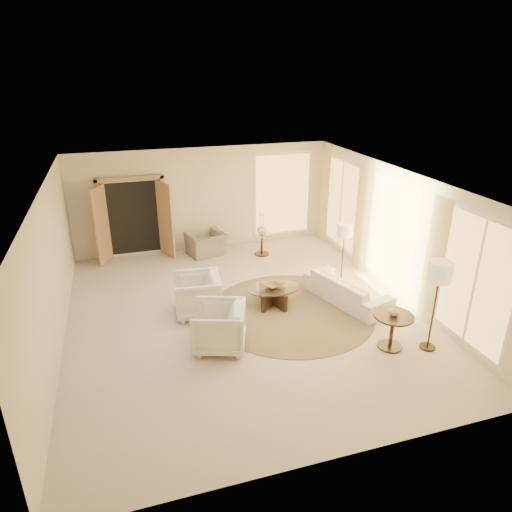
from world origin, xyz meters
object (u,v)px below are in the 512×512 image
object	(u,v)px
end_table	(392,325)
bowl	(273,286)
sofa	(347,289)
side_vase	(262,229)
accent_chair	(206,240)
side_table	(262,242)
armchair_right	(219,325)
armchair_left	(197,293)
floor_lamp_far	(440,276)
floor_lamp_near	(345,233)
coffee_table	(273,294)
end_vase	(394,311)

from	to	relation	value
end_table	bowl	bearing A→B (deg)	125.56
sofa	side_vase	distance (m)	3.27
accent_chair	side_vase	size ratio (longest dim) A/B	3.50
accent_chair	end_table	xyz separation A→B (m)	(2.34, -5.36, 0.05)
side_table	accent_chair	bearing A→B (deg)	163.06
armchair_right	side_vase	distance (m)	4.51
side_vase	end_table	bearing A→B (deg)	-79.70
accent_chair	side_vase	distance (m)	1.54
armchair_left	floor_lamp_far	size ratio (longest dim) A/B	0.55
floor_lamp_near	armchair_left	bearing A→B (deg)	-172.56
coffee_table	side_table	distance (m)	2.85
side_vase	bowl	bearing A→B (deg)	-102.95
end_table	side_vase	size ratio (longest dim) A/B	2.62
armchair_left	accent_chair	bearing A→B (deg)	171.51
coffee_table	end_vase	size ratio (longest dim) A/B	7.50
armchair_left	side_table	xyz separation A→B (m)	(2.24, 2.65, -0.11)
bowl	floor_lamp_far	bearing A→B (deg)	-47.27
armchair_left	bowl	xyz separation A→B (m)	(1.60, -0.13, -0.01)
coffee_table	bowl	bearing A→B (deg)	-90.00
armchair_right	side_vase	xyz separation A→B (m)	(2.10, 3.99, 0.27)
armchair_right	bowl	world-z (taller)	armchair_right
floor_lamp_far	bowl	distance (m)	3.37
end_table	end_vase	size ratio (longest dim) A/B	3.80
armchair_left	side_vase	xyz separation A→B (m)	(2.24, 2.65, 0.26)
side_table	side_vase	world-z (taller)	side_vase
armchair_left	floor_lamp_near	distance (m)	3.64
armchair_right	accent_chair	world-z (taller)	armchair_right
armchair_left	end_table	size ratio (longest dim) A/B	1.32
bowl	side_vase	distance (m)	2.86
sofa	side_table	bearing A→B (deg)	-0.25
floor_lamp_far	side_vase	xyz separation A→B (m)	(-1.55, 5.14, -0.73)
armchair_left	coffee_table	size ratio (longest dim) A/B	0.67
side_table	end_table	bearing A→B (deg)	-79.70
coffee_table	bowl	world-z (taller)	bowl
floor_lamp_near	floor_lamp_far	bearing A→B (deg)	-84.87
coffee_table	floor_lamp_near	world-z (taller)	floor_lamp_near
end_table	floor_lamp_near	world-z (taller)	floor_lamp_near
side_table	end_vase	distance (m)	5.01
armchair_left	side_vase	world-z (taller)	armchair_left
coffee_table	floor_lamp_far	size ratio (longest dim) A/B	0.82
sofa	end_table	xyz separation A→B (m)	(-0.06, -1.82, 0.16)
armchair_right	end_vase	size ratio (longest dim) A/B	4.97
floor_lamp_near	side_vase	size ratio (longest dim) A/B	5.39
side_table	floor_lamp_near	xyz separation A→B (m)	(1.28, -2.19, 0.88)
side_table	end_vase	size ratio (longest dim) A/B	3.21
accent_chair	side_table	bearing A→B (deg)	148.42
end_vase	side_vase	world-z (taller)	side_vase
end_vase	armchair_left	bearing A→B (deg)	144.11
side_vase	accent_chair	bearing A→B (deg)	163.06
sofa	floor_lamp_near	world-z (taller)	floor_lamp_near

